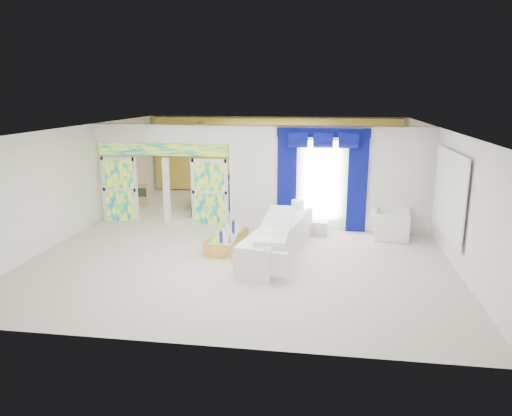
% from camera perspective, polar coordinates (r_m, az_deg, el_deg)
% --- Properties ---
extents(floor, '(12.00, 12.00, 0.00)m').
position_cam_1_polar(floor, '(13.37, -0.53, -3.33)').
color(floor, '#B7AF9E').
rests_on(floor, ground).
extents(dividing_wall, '(5.70, 0.18, 3.00)m').
position_cam_1_polar(dividing_wall, '(13.85, 8.94, 3.49)').
color(dividing_wall, white).
rests_on(dividing_wall, ground).
extents(dividing_header, '(4.30, 0.18, 0.55)m').
position_cam_1_polar(dividing_header, '(14.51, -11.26, 8.74)').
color(dividing_header, white).
rests_on(dividing_header, dividing_wall).
extents(stained_panel_left, '(0.95, 0.04, 2.00)m').
position_cam_1_polar(stained_panel_left, '(15.27, -16.01, 2.16)').
color(stained_panel_left, '#994C3F').
rests_on(stained_panel_left, ground).
extents(stained_panel_right, '(0.95, 0.04, 2.00)m').
position_cam_1_polar(stained_panel_right, '(14.35, -5.56, 1.91)').
color(stained_panel_right, '#994C3F').
rests_on(stained_panel_right, ground).
extents(stained_transom, '(4.00, 0.05, 0.35)m').
position_cam_1_polar(stained_transom, '(14.55, -11.17, 6.87)').
color(stained_transom, '#994C3F').
rests_on(stained_transom, dividing_header).
extents(window_pane, '(1.00, 0.02, 2.30)m').
position_cam_1_polar(window_pane, '(13.75, 7.90, 3.24)').
color(window_pane, white).
rests_on(window_pane, dividing_wall).
extents(blue_drape_left, '(0.55, 0.10, 2.80)m').
position_cam_1_polar(blue_drape_left, '(13.78, 3.72, 3.15)').
color(blue_drape_left, '#04074D').
rests_on(blue_drape_left, ground).
extents(blue_drape_right, '(0.55, 0.10, 2.80)m').
position_cam_1_polar(blue_drape_right, '(13.77, 12.06, 2.87)').
color(blue_drape_right, '#04074D').
rests_on(blue_drape_right, ground).
extents(blue_pelmet, '(2.60, 0.12, 0.25)m').
position_cam_1_polar(blue_pelmet, '(13.55, 8.08, 8.93)').
color(blue_pelmet, '#04074D').
rests_on(blue_pelmet, dividing_wall).
extents(wall_mirror, '(0.04, 2.70, 1.90)m').
position_cam_1_polar(wall_mirror, '(12.24, 22.19, 1.52)').
color(wall_mirror, white).
rests_on(wall_mirror, ground).
extents(gold_curtains, '(9.70, 0.12, 2.90)m').
position_cam_1_polar(gold_curtains, '(18.79, 2.23, 6.31)').
color(gold_curtains, gold).
rests_on(gold_curtains, ground).
extents(white_sofa, '(1.56, 3.90, 0.73)m').
position_cam_1_polar(white_sofa, '(11.77, 2.66, -3.88)').
color(white_sofa, white).
rests_on(white_sofa, ground).
extents(coffee_table, '(0.89, 1.76, 0.37)m').
position_cam_1_polar(coffee_table, '(12.31, -3.50, -3.97)').
color(coffee_table, gold).
rests_on(coffee_table, ground).
extents(console_table, '(1.15, 0.43, 0.38)m').
position_cam_1_polar(console_table, '(13.61, 6.22, -2.28)').
color(console_table, silver).
rests_on(console_table, ground).
extents(table_lamp, '(0.36, 0.36, 0.58)m').
position_cam_1_polar(table_lamp, '(13.50, 5.00, -0.29)').
color(table_lamp, silver).
rests_on(table_lamp, console_table).
extents(armchair, '(1.21, 1.33, 0.77)m').
position_cam_1_polar(armchair, '(13.65, 15.82, -1.82)').
color(armchair, white).
rests_on(armchair, ground).
extents(grand_piano, '(1.46, 1.88, 0.93)m').
position_cam_1_polar(grand_piano, '(16.97, -4.66, 1.93)').
color(grand_piano, black).
rests_on(grand_piano, ground).
extents(piano_bench, '(0.94, 0.39, 0.31)m').
position_cam_1_polar(piano_bench, '(15.52, -5.95, -0.39)').
color(piano_bench, black).
rests_on(piano_bench, ground).
extents(tv_console, '(0.51, 0.47, 0.72)m').
position_cam_1_polar(tv_console, '(17.37, -13.44, 1.52)').
color(tv_console, tan).
rests_on(tv_console, ground).
extents(chandelier, '(0.60, 0.60, 0.60)m').
position_cam_1_polar(chandelier, '(16.64, -6.68, 9.25)').
color(chandelier, gold).
rests_on(chandelier, ceiling).
extents(decanters, '(0.16, 1.25, 0.20)m').
position_cam_1_polar(decanters, '(12.18, -3.60, -2.83)').
color(decanters, navy).
rests_on(decanters, coffee_table).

